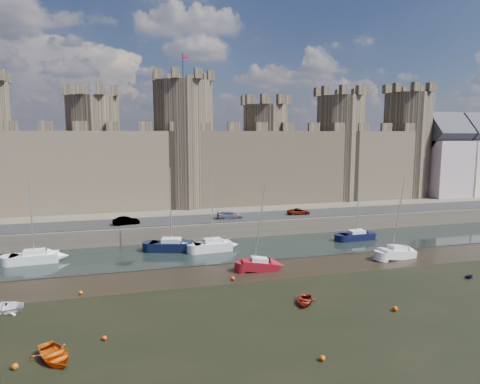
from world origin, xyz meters
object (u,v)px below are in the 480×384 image
Objects in this scene: car_1 at (126,221)px; sailboat_0 at (34,257)px; sailboat_1 at (171,245)px; sailboat_3 at (357,235)px; sailboat_2 at (213,245)px; sailboat_4 at (259,264)px; car_2 at (230,215)px; car_3 at (299,212)px; sailboat_5 at (397,253)px; dinghy_0 at (55,356)px.

car_1 is 14.13m from sailboat_0.
sailboat_3 is (27.86, -1.00, -0.14)m from sailboat_1.
sailboat_4 is (3.74, -9.41, -0.13)m from sailboat_2.
car_1 is 9.73m from sailboat_1.
car_1 is 0.89× the size of car_2.
car_3 is at bearing -97.68° from car_1.
sailboat_1 is 1.07× the size of sailboat_5.
sailboat_2 is 10.13m from sailboat_4.
sailboat_3 is (5.62, -9.11, -2.30)m from car_3.
sailboat_0 is at bearing 106.18° from car_3.
car_1 is at bearing 144.52° from sailboat_1.
car_3 is 0.38× the size of sailboat_4.
sailboat_4 is at bearing -24.16° from sailboat_0.
sailboat_2 is 1.04× the size of sailboat_5.
sailboat_0 is (-39.34, -8.95, -2.23)m from car_3.
sailboat_2 is at bearing 123.18° from car_3.
car_2 is 10.66m from sailboat_2.
sailboat_2 reaches higher than car_1.
sailboat_1 is (-22.23, -8.11, -2.16)m from car_3.
sailboat_3 is 0.93× the size of sailboat_4.
sailboat_0 is at bearing 112.36° from car_2.
sailboat_2 reaches higher than car_3.
sailboat_5 is at bearing -5.05° from sailboat_1.
sailboat_1 is at bearing 136.23° from sailboat_4.
sailboat_1 is 1.03× the size of sailboat_2.
car_1 is at bearing 135.56° from sailboat_4.
sailboat_1 is at bearing -150.66° from car_1.
dinghy_0 is at bearing -96.74° from sailboat_1.
sailboat_2 is 1.11× the size of sailboat_4.
car_3 is (12.00, 0.35, -0.09)m from car_2.
sailboat_1 is at bearing 160.06° from sailboat_2.
car_2 is 0.46× the size of sailboat_3.
car_1 is 34.86m from sailboat_3.
sailboat_2 reaches higher than sailboat_4.
car_1 is 0.34× the size of sailboat_1.
sailboat_4 reaches higher than car_2.
dinghy_0 is (5.99, -25.58, -0.43)m from sailboat_0.
sailboat_4 is at bearing -149.65° from car_1.
sailboat_3 reaches higher than car_2.
sailboat_1 is 5.66m from sailboat_2.
sailboat_2 is at bearing 117.76° from sailboat_4.
sailboat_4 is 18.76m from sailboat_5.
car_2 reaches higher than dinghy_0.
sailboat_0 is 44.97m from sailboat_3.
sailboat_5 reaches higher than dinghy_0.
sailboat_3 is 9.81m from sailboat_5.
car_2 is 0.40× the size of sailboat_5.
sailboat_0 is 1.11× the size of sailboat_3.
sailboat_4 is (-18.66, -9.91, 0.00)m from sailboat_3.
car_3 is 10.95m from sailboat_3.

